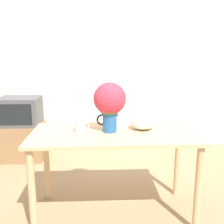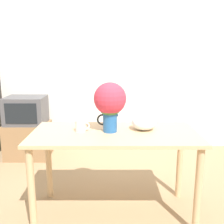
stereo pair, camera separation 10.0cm
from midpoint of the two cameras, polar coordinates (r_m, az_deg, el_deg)
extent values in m
plane|color=#9E7F5B|center=(2.70, 0.90, -20.56)|extent=(12.00, 12.00, 0.00)
cube|color=silver|center=(4.08, -0.62, 10.14)|extent=(8.00, 0.05, 2.60)
cube|color=tan|center=(2.33, -0.71, -4.78)|extent=(1.47, 0.71, 0.03)
cylinder|color=tan|center=(2.30, -18.26, -16.50)|extent=(0.06, 0.06, 0.76)
cylinder|color=tan|center=(2.34, 17.04, -15.84)|extent=(0.06, 0.06, 0.76)
cylinder|color=tan|center=(2.81, -15.07, -10.76)|extent=(0.06, 0.06, 0.76)
cylinder|color=tan|center=(2.85, 13.08, -10.35)|extent=(0.06, 0.06, 0.76)
cylinder|color=#235B9E|center=(2.32, -1.73, -1.93)|extent=(0.13, 0.13, 0.20)
cone|color=#235B9E|center=(2.31, -0.41, -0.24)|extent=(0.04, 0.04, 0.05)
torus|color=black|center=(2.32, -3.37, -1.71)|extent=(0.10, 0.02, 0.10)
sphere|color=#3D7033|center=(2.29, -1.75, 1.70)|extent=(0.21, 0.21, 0.21)
sphere|color=#CC3347|center=(2.28, -1.76, 2.93)|extent=(0.29, 0.29, 0.29)
cylinder|color=silver|center=(2.35, -8.20, -3.10)|extent=(0.09, 0.09, 0.10)
torus|color=silver|center=(2.34, -7.03, -3.09)|extent=(0.07, 0.01, 0.07)
ellipsoid|color=white|center=(2.41, 5.61, -2.18)|extent=(0.23, 0.23, 0.14)
cube|color=#8E6B47|center=(3.98, -19.59, -6.05)|extent=(0.61, 0.45, 0.50)
cube|color=#4C4C51|center=(3.87, -20.07, 0.20)|extent=(0.54, 0.43, 0.38)
cube|color=black|center=(3.66, -21.08, -0.55)|extent=(0.43, 0.01, 0.28)
camera|label=1|loc=(0.05, -91.24, -0.28)|focal=42.00mm
camera|label=2|loc=(0.05, 88.76, 0.28)|focal=42.00mm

